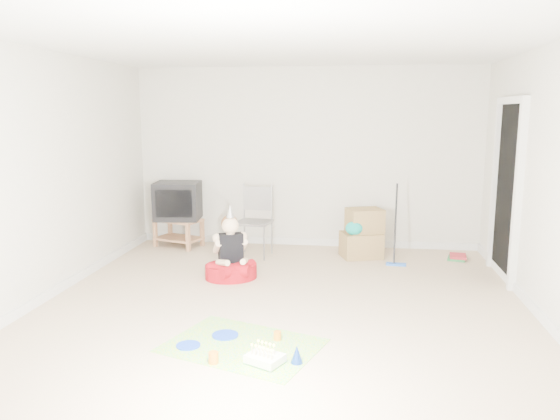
# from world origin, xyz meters

# --- Properties ---
(ground) EXTENTS (5.00, 5.00, 0.00)m
(ground) POSITION_xyz_m (0.00, 0.00, 0.00)
(ground) COLOR #CCB292
(ground) RESTS_ON ground
(doorway_recess) EXTENTS (0.02, 0.90, 2.05)m
(doorway_recess) POSITION_xyz_m (2.48, 1.20, 1.02)
(doorway_recess) COLOR black
(doorway_recess) RESTS_ON ground
(tv_stand) EXTENTS (0.75, 0.60, 0.41)m
(tv_stand) POSITION_xyz_m (-1.85, 2.15, 0.25)
(tv_stand) COLOR #A7714B
(tv_stand) RESTS_ON ground
(crt_tv) EXTENTS (0.69, 0.59, 0.55)m
(crt_tv) POSITION_xyz_m (-1.85, 2.15, 0.68)
(crt_tv) COLOR black
(crt_tv) RESTS_ON tv_stand
(folding_chair) EXTENTS (0.49, 0.47, 0.98)m
(folding_chair) POSITION_xyz_m (-0.65, 1.75, 0.48)
(folding_chair) COLOR gray
(folding_chair) RESTS_ON ground
(cardboard_boxes) EXTENTS (0.63, 0.56, 0.66)m
(cardboard_boxes) POSITION_xyz_m (0.82, 1.91, 0.32)
(cardboard_boxes) COLOR #987A49
(cardboard_boxes) RESTS_ON ground
(floor_mop) EXTENTS (0.26, 0.35, 1.03)m
(floor_mop) POSITION_xyz_m (1.26, 1.55, 0.26)
(floor_mop) COLOR blue
(floor_mop) RESTS_ON ground
(book_pile) EXTENTS (0.28, 0.33, 0.06)m
(book_pile) POSITION_xyz_m (2.11, 1.96, 0.03)
(book_pile) COLOR #297D3D
(book_pile) RESTS_ON ground
(seated_woman) EXTENTS (0.81, 0.81, 0.89)m
(seated_woman) POSITION_xyz_m (-0.73, 0.72, 0.19)
(seated_woman) COLOR #AF1019
(seated_woman) RESTS_ON ground
(party_mat) EXTENTS (1.48, 1.26, 0.01)m
(party_mat) POSITION_xyz_m (-0.21, -1.15, 0.00)
(party_mat) COLOR #E8308E
(party_mat) RESTS_ON ground
(birthday_cake) EXTENTS (0.34, 0.31, 0.14)m
(birthday_cake) POSITION_xyz_m (0.04, -1.46, 0.04)
(birthday_cake) COLOR white
(birthday_cake) RESTS_ON party_mat
(blue_plate_near) EXTENTS (0.31, 0.31, 0.01)m
(blue_plate_near) POSITION_xyz_m (-0.40, -0.98, 0.01)
(blue_plate_near) COLOR #163BB7
(blue_plate_near) RESTS_ON party_mat
(blue_plate_far) EXTENTS (0.27, 0.27, 0.01)m
(blue_plate_far) POSITION_xyz_m (-0.66, -1.23, 0.01)
(blue_plate_far) COLOR #163BB7
(blue_plate_far) RESTS_ON party_mat
(orange_cup_near) EXTENTS (0.09, 0.09, 0.08)m
(orange_cup_near) POSITION_xyz_m (0.07, -1.00, 0.04)
(orange_cup_near) COLOR orange
(orange_cup_near) RESTS_ON party_mat
(orange_cup_far) EXTENTS (0.08, 0.08, 0.09)m
(orange_cup_far) POSITION_xyz_m (-0.37, -1.51, 0.05)
(orange_cup_far) COLOR orange
(orange_cup_far) RESTS_ON party_mat
(blue_party_hat) EXTENTS (0.14, 0.14, 0.14)m
(blue_party_hat) POSITION_xyz_m (0.28, -1.42, 0.08)
(blue_party_hat) COLOR #1840A8
(blue_party_hat) RESTS_ON party_mat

